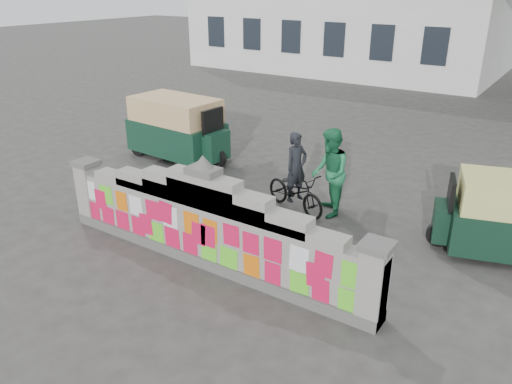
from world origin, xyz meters
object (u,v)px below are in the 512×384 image
cyclist_bike (295,191)px  pedestrian (330,173)px  cyclist_rider (296,178)px  rickshaw_left (178,127)px

cyclist_bike → pedestrian: size_ratio=0.90×
cyclist_rider → pedestrian: bearing=-52.9°
rickshaw_left → cyclist_bike: bearing=-12.5°
cyclist_bike → cyclist_rider: 0.31m
pedestrian → rickshaw_left: size_ratio=0.61×
cyclist_rider → pedestrian: size_ratio=0.80×
pedestrian → rickshaw_left: 5.22m
pedestrian → cyclist_bike: bearing=-104.2°
cyclist_bike → cyclist_rider: bearing=108.5°
pedestrian → rickshaw_left: (-5.11, 1.04, -0.06)m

